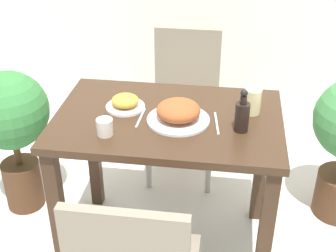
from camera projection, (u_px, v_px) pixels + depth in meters
The scene contains 11 objects.
ground_plane at pixel (168, 243), 2.47m from camera, with size 16.00×16.00×0.00m, color beige.
dining_table at pixel (168, 142), 2.15m from camera, with size 1.01×0.67×0.77m.
chair_far at pixel (184, 96), 2.84m from camera, with size 0.42×0.42×0.90m.
food_plate at pixel (178, 112), 2.02m from camera, with size 0.28×0.28×0.09m.
side_plate at pixel (125, 103), 2.13m from camera, with size 0.18×0.18×0.07m.
drink_cup at pixel (105, 127), 1.93m from camera, with size 0.07×0.07×0.07m.
juice_glass at pixel (253, 101), 2.08m from camera, with size 0.07×0.07×0.12m.
sauce_bottle at pixel (242, 115), 1.94m from camera, with size 0.06×0.06×0.19m.
fork_utensil at pixel (141, 118), 2.07m from camera, with size 0.02×0.17×0.00m.
spoon_utensil at pixel (217, 123), 2.02m from camera, with size 0.03×0.19×0.00m.
potted_plant_left at pixel (11, 122), 2.48m from camera, with size 0.42×0.42×0.83m.
Camera 1 is at (0.26, -1.80, 1.79)m, focal length 50.00 mm.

